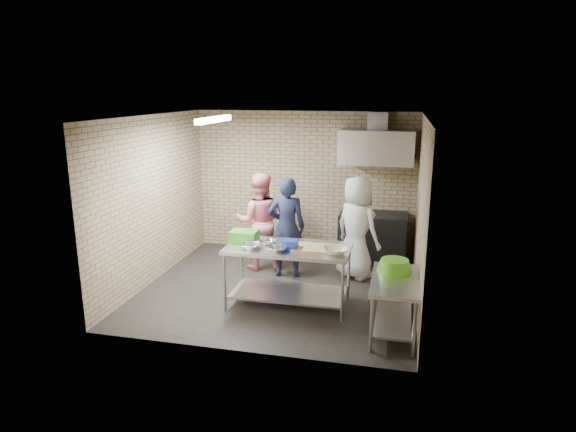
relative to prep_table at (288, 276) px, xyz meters
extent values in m
plane|color=black|center=(-0.28, 0.54, -0.45)|extent=(4.20, 4.20, 0.00)
plane|color=black|center=(-0.28, 0.54, 2.25)|extent=(4.20, 4.20, 0.00)
cube|color=tan|center=(-0.28, 2.54, 0.90)|extent=(4.20, 0.06, 2.70)
cube|color=tan|center=(-0.28, -1.46, 0.90)|extent=(4.20, 0.06, 2.70)
cube|color=tan|center=(-2.38, 0.54, 0.90)|extent=(0.06, 4.00, 2.70)
cube|color=tan|center=(1.82, 0.54, 0.90)|extent=(0.06, 4.00, 2.70)
cube|color=silver|center=(0.00, 0.00, 0.00)|extent=(1.78, 0.89, 0.89)
cube|color=silver|center=(1.52, -0.56, -0.07)|extent=(0.60, 1.20, 0.75)
cube|color=black|center=(1.07, 2.19, 0.00)|extent=(1.20, 0.70, 0.90)
cube|color=silver|center=(1.07, 2.24, 1.65)|extent=(1.30, 0.60, 0.60)
cube|color=#A5A8AD|center=(1.07, 2.39, 2.10)|extent=(0.35, 0.30, 0.30)
cube|color=#3F2B19|center=(1.37, 2.43, 1.47)|extent=(0.80, 0.20, 0.04)
cube|color=white|center=(-1.28, 0.54, 2.19)|extent=(0.10, 1.25, 0.08)
cube|color=#3C9C1C|center=(-0.70, 0.12, 0.52)|extent=(0.40, 0.30, 0.16)
cube|color=#1730B1|center=(0.05, -0.10, 0.51)|extent=(0.20, 0.20, 0.13)
cube|color=tan|center=(0.35, -0.02, 0.46)|extent=(0.54, 0.42, 0.03)
imported|color=silver|center=(-0.50, -0.20, 0.48)|extent=(0.32, 0.32, 0.07)
imported|color=silver|center=(-0.30, 0.05, 0.48)|extent=(0.24, 0.24, 0.07)
imported|color=silver|center=(-0.10, -0.22, 0.48)|extent=(0.29, 0.29, 0.06)
imported|color=beige|center=(0.70, -0.15, 0.49)|extent=(0.39, 0.39, 0.08)
cylinder|color=green|center=(1.52, 2.43, 1.57)|extent=(0.06, 0.06, 0.15)
imported|color=#151935|center=(-0.29, 1.14, 0.41)|extent=(0.69, 0.53, 1.70)
imported|color=pink|center=(-0.84, 1.39, 0.41)|extent=(0.96, 0.83, 1.71)
imported|color=white|center=(0.86, 1.35, 0.42)|extent=(1.00, 0.93, 1.72)
camera|label=1|loc=(1.52, -6.59, 2.63)|focal=30.82mm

